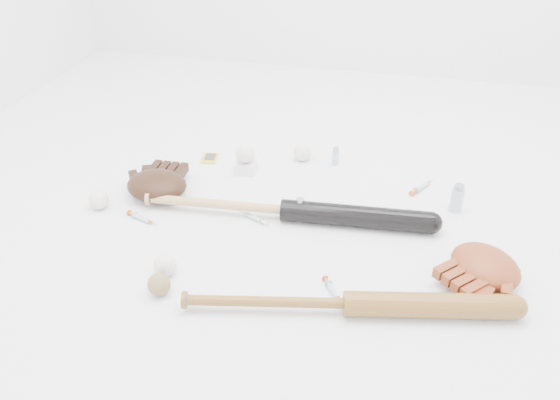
% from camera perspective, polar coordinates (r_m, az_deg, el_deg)
% --- Properties ---
extents(bat_dark, '(1.01, 0.15, 0.07)m').
position_cam_1_polar(bat_dark, '(1.81, 0.48, -1.06)').
color(bat_dark, black).
rests_on(bat_dark, ground).
extents(bat_wood, '(0.93, 0.26, 0.07)m').
position_cam_1_polar(bat_wood, '(1.49, 7.05, -10.69)').
color(bat_wood, brown).
rests_on(bat_wood, ground).
extents(glove_dark, '(0.26, 0.26, 0.09)m').
position_cam_1_polar(glove_dark, '(1.98, -12.75, 1.55)').
color(glove_dark, black).
rests_on(glove_dark, ground).
extents(glove_tan, '(0.35, 0.35, 0.09)m').
position_cam_1_polar(glove_tan, '(1.68, 20.66, -6.46)').
color(glove_tan, maroon).
rests_on(glove_tan, ground).
extents(trading_card, '(0.07, 0.09, 0.00)m').
position_cam_1_polar(trading_card, '(2.20, -7.39, 4.33)').
color(trading_card, gold).
rests_on(trading_card, ground).
extents(pedestal, '(0.08, 0.08, 0.04)m').
position_cam_1_polar(pedestal, '(2.09, -3.60, 3.50)').
color(pedestal, white).
rests_on(pedestal, ground).
extents(baseball_on_pedestal, '(0.07, 0.07, 0.07)m').
position_cam_1_polar(baseball_on_pedestal, '(2.07, -3.65, 4.88)').
color(baseball_on_pedestal, white).
rests_on(baseball_on_pedestal, pedestal).
extents(baseball_left, '(0.07, 0.07, 0.07)m').
position_cam_1_polar(baseball_left, '(1.97, -18.41, 0.05)').
color(baseball_left, white).
rests_on(baseball_left, ground).
extents(baseball_upper, '(0.07, 0.07, 0.07)m').
position_cam_1_polar(baseball_upper, '(2.17, 2.34, 5.04)').
color(baseball_upper, white).
rests_on(baseball_upper, ground).
extents(baseball_mid, '(0.07, 0.07, 0.07)m').
position_cam_1_polar(baseball_mid, '(1.63, -11.93, -6.65)').
color(baseball_mid, white).
rests_on(baseball_mid, ground).
extents(baseball_aged, '(0.06, 0.06, 0.06)m').
position_cam_1_polar(baseball_aged, '(1.57, -12.52, -8.59)').
color(baseball_aged, olive).
rests_on(baseball_aged, ground).
extents(syringe_0, '(0.15, 0.07, 0.02)m').
position_cam_1_polar(syringe_0, '(1.88, -14.23, -1.87)').
color(syringe_0, '#ADBCC6').
rests_on(syringe_0, ground).
extents(syringe_1, '(0.14, 0.08, 0.02)m').
position_cam_1_polar(syringe_1, '(1.83, -2.75, -1.84)').
color(syringe_1, '#ADBCC6').
rests_on(syringe_1, ground).
extents(syringe_2, '(0.11, 0.15, 0.02)m').
position_cam_1_polar(syringe_2, '(2.05, 14.59, 1.35)').
color(syringe_2, '#ADBCC6').
rests_on(syringe_2, ground).
extents(syringe_3, '(0.09, 0.13, 0.02)m').
position_cam_1_polar(syringe_3, '(1.56, 5.55, -9.42)').
color(syringe_3, '#ADBCC6').
rests_on(syringe_3, ground).
extents(vial_0, '(0.03, 0.03, 0.07)m').
position_cam_1_polar(vial_0, '(2.14, 5.83, 4.60)').
color(vial_0, silver).
rests_on(vial_0, ground).
extents(vial_1, '(0.02, 0.02, 0.06)m').
position_cam_1_polar(vial_1, '(2.03, 18.31, 0.86)').
color(vial_1, silver).
rests_on(vial_1, ground).
extents(vial_2, '(0.03, 0.03, 0.09)m').
position_cam_1_polar(vial_2, '(1.81, 2.10, -1.01)').
color(vial_2, silver).
rests_on(vial_2, ground).
extents(vial_3, '(0.04, 0.04, 0.10)m').
position_cam_1_polar(vial_3, '(1.95, 18.03, 0.22)').
color(vial_3, silver).
rests_on(vial_3, ground).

